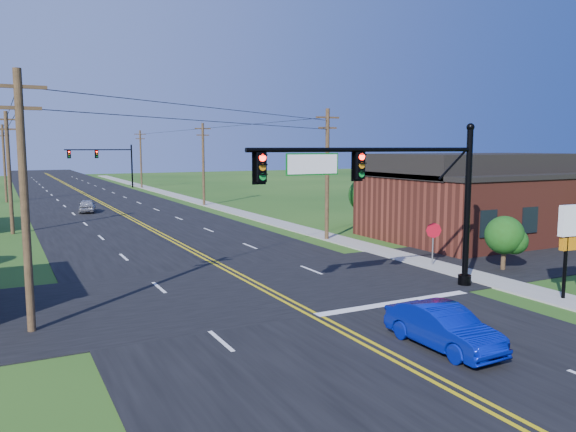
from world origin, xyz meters
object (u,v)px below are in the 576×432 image
blue_car (443,328)px  stop_sign (433,235)px  signal_mast_far (103,159)px  signal_mast_main (390,187)px

blue_car → stop_sign: stop_sign is taller
signal_mast_far → stop_sign: size_ratio=4.62×
signal_mast_far → stop_sign: 68.34m
blue_car → stop_sign: size_ratio=1.76×
signal_mast_far → signal_mast_main: bearing=-90.1°
signal_mast_main → blue_car: size_ratio=2.69×
signal_mast_far → stop_sign: bearing=-85.0°
signal_mast_far → blue_car: signal_mast_far is taller
blue_car → signal_mast_far: bearing=87.1°
signal_mast_far → blue_car: 78.00m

